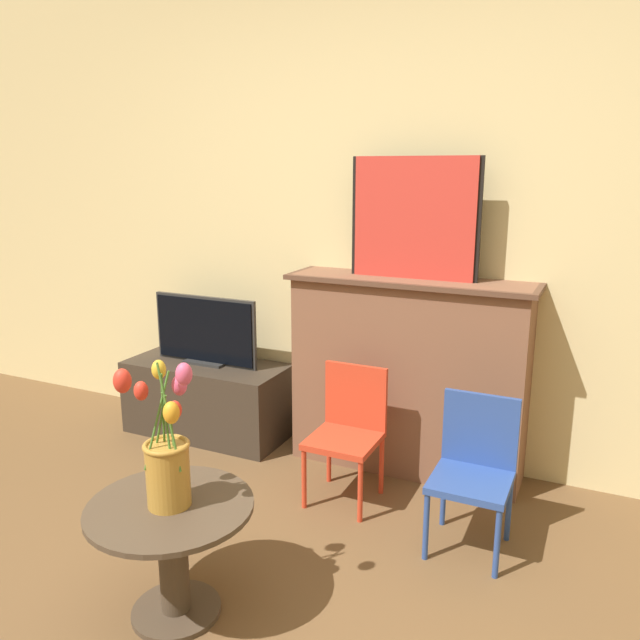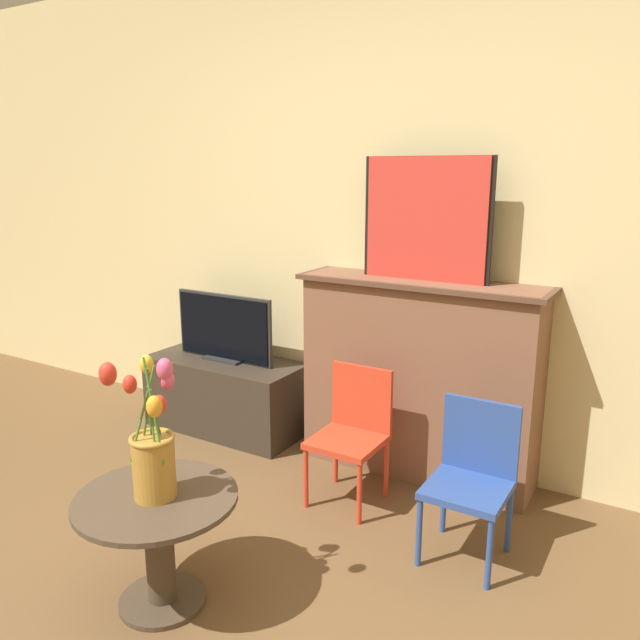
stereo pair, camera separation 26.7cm
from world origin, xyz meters
The scene contains 9 objects.
wall_back centered at (0.00, 2.13, 1.35)m, with size 8.00×0.06×2.70m.
fireplace_mantel centered at (0.16, 1.95, 0.53)m, with size 1.27×0.34×1.04m.
painting centered at (0.17, 1.95, 1.34)m, with size 0.66×0.03×0.60m.
tv_stand centered at (-1.06, 1.86, 0.22)m, with size 0.98×0.43×0.44m.
tv_monitor centered at (-1.06, 1.87, 0.64)m, with size 0.69×0.12×0.41m.
chair_red centered at (0.00, 1.54, 0.37)m, with size 0.32×0.32×0.65m.
chair_blue centered at (0.63, 1.39, 0.37)m, with size 0.32×0.32×0.65m.
side_table centered at (-0.24, 0.49, 0.29)m, with size 0.59×0.59×0.44m.
vase_tulips centered at (-0.24, 0.49, 0.62)m, with size 0.27×0.25×0.54m.
Camera 2 is at (1.30, -0.93, 1.58)m, focal length 35.00 mm.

